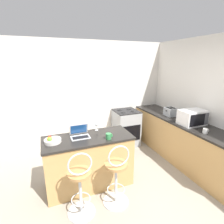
# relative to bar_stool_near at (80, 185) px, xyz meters

# --- Properties ---
(ground_plane) EXTENTS (20.00, 20.00, 0.00)m
(ground_plane) POSITION_rel_bar_stool_near_xyz_m (0.68, -0.19, -0.48)
(ground_plane) COLOR gray
(wall_back) EXTENTS (12.00, 0.06, 2.60)m
(wall_back) POSITION_rel_bar_stool_near_xyz_m (0.68, 2.14, 0.82)
(wall_back) COLOR silver
(wall_back) RESTS_ON ground_plane
(breakfast_bar) EXTENTS (1.47, 0.63, 0.91)m
(breakfast_bar) POSITION_rel_bar_stool_near_xyz_m (0.27, 0.58, -0.02)
(breakfast_bar) COLOR tan
(breakfast_bar) RESTS_ON ground_plane
(counter_right) EXTENTS (0.65, 2.83, 0.91)m
(counter_right) POSITION_rel_bar_stool_near_xyz_m (2.36, 0.71, -0.02)
(counter_right) COLOR tan
(counter_right) RESTS_ON ground_plane
(bar_stool_near) EXTENTS (0.40, 0.40, 1.02)m
(bar_stool_near) POSITION_rel_bar_stool_near_xyz_m (0.00, 0.00, 0.00)
(bar_stool_near) COLOR silver
(bar_stool_near) RESTS_ON ground_plane
(bar_stool_far) EXTENTS (0.40, 0.40, 1.02)m
(bar_stool_far) POSITION_rel_bar_stool_near_xyz_m (0.54, 0.00, 0.00)
(bar_stool_far) COLOR silver
(bar_stool_far) RESTS_ON ground_plane
(laptop) EXTENTS (0.31, 0.24, 0.20)m
(laptop) POSITION_rel_bar_stool_near_xyz_m (0.15, 0.65, 0.48)
(laptop) COLOR #B7BABF
(laptop) RESTS_ON breakfast_bar
(microwave) EXTENTS (0.50, 0.34, 0.29)m
(microwave) POSITION_rel_bar_stool_near_xyz_m (2.34, 0.42, 0.58)
(microwave) COLOR white
(microwave) RESTS_ON counter_right
(toaster) EXTENTS (0.25, 0.25, 0.19)m
(toaster) POSITION_rel_bar_stool_near_xyz_m (2.33, 1.05, 0.52)
(toaster) COLOR #9EA3A8
(toaster) RESTS_ON counter_right
(stove_range) EXTENTS (0.59, 0.61, 0.92)m
(stove_range) POSITION_rel_bar_stool_near_xyz_m (1.57, 1.79, -0.02)
(stove_range) COLOR #9EA3A8
(stove_range) RESTS_ON ground_plane
(mug_white) EXTENTS (0.10, 0.08, 0.09)m
(mug_white) POSITION_rel_bar_stool_near_xyz_m (2.22, -0.01, 0.48)
(mug_white) COLOR white
(mug_white) RESTS_ON counter_right
(wine_glass_short) EXTENTS (0.07, 0.07, 0.15)m
(wine_glass_short) POSITION_rel_bar_stool_near_xyz_m (0.49, 0.82, 0.54)
(wine_glass_short) COLOR silver
(wine_glass_short) RESTS_ON breakfast_bar
(fruit_bowl) EXTENTS (0.26, 0.26, 0.11)m
(fruit_bowl) POSITION_rel_bar_stool_near_xyz_m (-0.29, 0.59, 0.47)
(fruit_bowl) COLOR silver
(fruit_bowl) RESTS_ON breakfast_bar
(mug_green) EXTENTS (0.11, 0.09, 0.09)m
(mug_green) POSITION_rel_bar_stool_near_xyz_m (0.57, 0.39, 0.48)
(mug_green) COLOR #338447
(mug_green) RESTS_ON breakfast_bar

